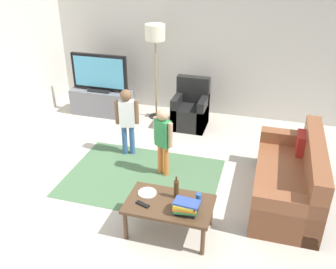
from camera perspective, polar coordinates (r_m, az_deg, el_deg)
name	(u,v)px	position (r m, az deg, el deg)	size (l,w,h in m)	color
ground	(156,197)	(5.10, -1.89, -9.52)	(7.80, 7.80, 0.00)	beige
wall_back	(203,44)	(7.18, 5.44, 13.65)	(6.00, 0.12, 2.70)	silver
area_rug	(142,177)	(5.48, -3.96, -6.57)	(2.20, 1.60, 0.01)	#4C724C
tv_stand	(102,102)	(7.46, -10.03, 4.91)	(1.20, 0.44, 0.50)	slate
tv	(99,73)	(7.23, -10.50, 9.26)	(1.10, 0.28, 0.71)	black
couch	(293,181)	(5.16, 18.62, -6.74)	(0.80, 1.80, 0.86)	brown
armchair	(191,111)	(6.85, 3.53, 3.66)	(0.60, 0.60, 0.90)	black
floor_lamp	(155,38)	(6.80, -1.99, 14.64)	(0.36, 0.36, 1.78)	#262626
child_near_tv	(127,116)	(5.78, -6.32, 2.79)	(0.36, 0.19, 1.10)	#33598C
child_center	(163,136)	(5.24, -0.78, -0.24)	(0.32, 0.21, 1.05)	orange
coffee_table	(169,206)	(4.34, 0.19, -10.97)	(1.00, 0.60, 0.42)	#513823
book_stack	(186,207)	(4.13, 2.73, -11.03)	(0.30, 0.22, 0.16)	black
bottle	(176,189)	(4.32, 1.28, -8.37)	(0.06, 0.06, 0.29)	#4C3319
tv_remote	(143,204)	(4.29, -3.92, -10.65)	(0.17, 0.05, 0.02)	black
soda_can	(199,198)	(4.30, 4.73, -9.73)	(0.07, 0.07, 0.12)	#2659B2
plate	(147,193)	(4.46, -3.21, -8.94)	(0.22, 0.22, 0.02)	white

